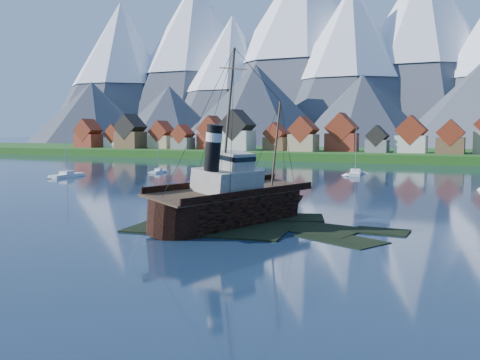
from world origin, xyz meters
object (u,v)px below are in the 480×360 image
at_px(tugboat_wreck, 237,200).
at_px(sailboat_c, 247,169).
at_px(sailboat_a, 67,176).
at_px(sailboat_b, 159,172).
at_px(sailboat_e, 355,174).

xyz_separation_m(tugboat_wreck, sailboat_c, (-35.97, 81.38, -2.47)).
bearing_deg(tugboat_wreck, sailboat_a, 163.86).
bearing_deg(tugboat_wreck, sailboat_b, 146.30).
distance_m(tugboat_wreck, sailboat_c, 89.01).
xyz_separation_m(sailboat_c, sailboat_e, (32.64, -4.99, 0.01)).
bearing_deg(sailboat_b, sailboat_a, -130.70).
height_order(sailboat_b, sailboat_e, sailboat_e).
height_order(sailboat_a, sailboat_e, sailboat_a).
relative_size(tugboat_wreck, sailboat_e, 2.18).
xyz_separation_m(sailboat_a, sailboat_c, (29.09, 41.34, -0.01)).
bearing_deg(sailboat_a, tugboat_wreck, -36.20).
bearing_deg(sailboat_b, tugboat_wreck, -58.86).
bearing_deg(sailboat_e, sailboat_a, -159.90).
height_order(sailboat_a, sailboat_b, sailboat_a).
distance_m(sailboat_a, sailboat_c, 50.55).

